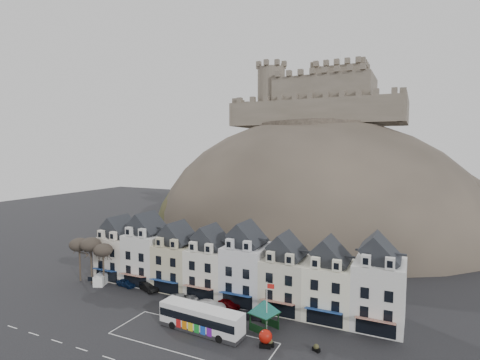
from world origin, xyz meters
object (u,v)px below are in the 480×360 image
bus_shelter (264,307)px  car_silver (183,299)px  car_white (210,305)px  red_buoy (265,338)px  car_navy (126,283)px  car_black (148,286)px  white_van (102,279)px  bus (201,318)px  car_charcoal (256,316)px  flagpole (267,305)px  car_maroon (229,303)px

bus_shelter → car_silver: bearing=-173.7°
car_white → red_buoy: bearing=-135.3°
car_navy → bus_shelter: bearing=-89.9°
bus_shelter → car_black: 24.32m
white_van → car_silver: size_ratio=0.90×
bus_shelter → car_silver: bus_shelter is taller
bus_shelter → car_white: 10.74m
bus → car_charcoal: 8.53m
flagpole → car_navy: bearing=169.4°
red_buoy → car_silver: (-17.05, 6.70, -0.39)m
flagpole → car_white: bearing=161.7°
car_navy → car_silver: size_ratio=0.85×
red_buoy → car_charcoal: (-3.99, 6.27, -0.48)m
car_black → car_maroon: bearing=-67.7°
car_black → car_white: bearing=-75.9°
flagpole → car_black: size_ratio=1.52×
white_van → red_buoy: bearing=-35.1°
car_white → car_black: bearing=65.1°
car_white → car_charcoal: 7.87m
car_maroon → car_black: bearing=111.4°
flagpole → car_silver: bearing=166.5°
red_buoy → car_black: red_buoy is taller
bus_shelter → red_buoy: 4.84m
car_silver → car_navy: bearing=59.9°
bus_shelter → car_white: size_ratio=1.29×
car_silver → car_white: (5.20, -0.25, 0.03)m
red_buoy → car_silver: 18.33m
red_buoy → car_white: 13.50m
bus_shelter → car_charcoal: bus_shelter is taller
bus → red_buoy: bus is taller
white_van → bus: bearing=-39.6°
bus → white_van: 27.36m
car_white → white_van: bearing=70.7°
car_navy → red_buoy: bearing=-96.4°
white_van → car_white: 23.71m
car_navy → car_charcoal: car_navy is taller
bus → bus_shelter: (7.58, 4.18, 1.39)m
red_buoy → car_maroon: bearing=138.6°
red_buoy → car_black: size_ratio=0.45×
bus_shelter → car_navy: 29.13m
car_navy → car_white: bearing=-86.9°
car_navy → car_black: 4.91m
car_black → car_silver: (8.46, -1.70, -0.09)m
white_van → car_navy: bearing=-14.1°
car_maroon → car_navy: bearing=111.6°
car_silver → car_maroon: size_ratio=1.22×
car_white → car_maroon: car_white is taller
car_black → car_silver: size_ratio=0.97×
bus → red_buoy: (9.32, 0.25, -0.84)m
car_black → white_van: bearing=117.3°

